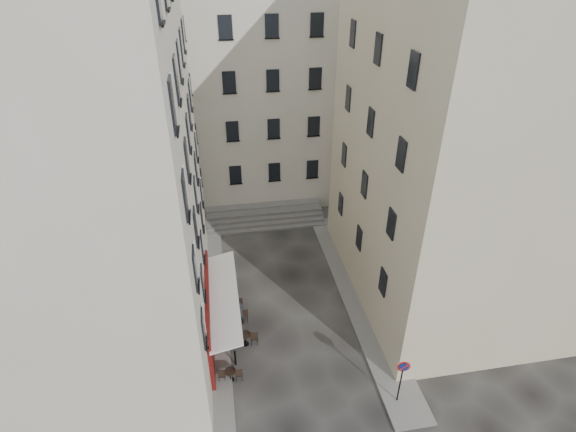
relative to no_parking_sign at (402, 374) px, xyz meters
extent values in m
plane|color=black|center=(-4.16, 4.50, -1.96)|extent=(90.00, 90.00, 0.00)
cube|color=slate|center=(-8.66, 8.50, -1.90)|extent=(2.00, 22.00, 0.12)
cube|color=slate|center=(0.34, 7.50, -1.90)|extent=(2.00, 18.00, 0.12)
cube|color=beige|center=(-14.66, 7.50, 8.04)|extent=(12.00, 16.00, 20.00)
cube|color=#C3B391|center=(6.34, 8.00, 7.04)|extent=(12.00, 14.00, 18.00)
cube|color=beige|center=(-5.16, 23.50, 7.04)|extent=(18.00, 10.00, 18.00)
cube|color=#4A0A0B|center=(-8.58, 5.50, -0.21)|extent=(0.25, 7.00, 3.50)
cube|color=black|center=(-8.54, 5.50, -0.56)|extent=(0.06, 3.85, 2.00)
cube|color=white|center=(-7.76, 5.50, 0.99)|extent=(1.58, 7.30, 0.41)
cube|color=#5D5A58|center=(-4.16, 16.40, -1.86)|extent=(9.00, 1.80, 0.20)
cube|color=#5D5A58|center=(-4.16, 16.85, -1.66)|extent=(9.00, 1.80, 0.20)
cube|color=#5D5A58|center=(-4.16, 17.30, -1.46)|extent=(9.00, 1.80, 0.20)
cube|color=#5D5A58|center=(-4.16, 17.75, -1.26)|extent=(9.00, 1.80, 0.20)
cylinder|color=black|center=(-7.41, 3.50, -1.51)|extent=(0.10, 0.10, 0.90)
sphere|color=black|center=(-7.41, 3.50, -1.04)|extent=(0.12, 0.12, 0.12)
cylinder|color=black|center=(-7.41, 7.00, -1.51)|extent=(0.10, 0.10, 0.90)
sphere|color=black|center=(-7.41, 7.00, -1.04)|extent=(0.12, 0.12, 0.12)
cylinder|color=black|center=(-7.41, 10.50, -1.51)|extent=(0.10, 0.10, 0.90)
sphere|color=black|center=(-7.41, 10.50, -1.04)|extent=(0.12, 0.12, 0.12)
cylinder|color=black|center=(0.00, 0.01, -0.60)|extent=(0.07, 0.07, 2.73)
cylinder|color=red|center=(0.00, 0.00, 0.49)|extent=(0.63, 0.12, 0.63)
cylinder|color=navy|center=(0.00, -0.02, 0.49)|extent=(0.46, 0.11, 0.46)
cube|color=red|center=(0.00, -0.05, 0.49)|extent=(0.37, 0.08, 0.37)
cylinder|color=black|center=(-7.72, 2.53, -1.90)|extent=(0.34, 0.34, 0.02)
cylinder|color=black|center=(-7.72, 2.53, -1.59)|extent=(0.05, 0.05, 0.66)
cylinder|color=black|center=(-7.72, 2.53, -1.28)|extent=(0.57, 0.57, 0.04)
cube|color=black|center=(-7.29, 2.53, -1.54)|extent=(0.36, 0.36, 0.85)
cube|color=black|center=(-8.14, 2.62, -1.54)|extent=(0.36, 0.36, 0.85)
cylinder|color=black|center=(-6.79, 4.73, -1.89)|extent=(0.38, 0.38, 0.02)
cylinder|color=black|center=(-6.79, 4.73, -1.54)|extent=(0.05, 0.05, 0.75)
cylinder|color=black|center=(-6.79, 4.73, -1.20)|extent=(0.64, 0.64, 0.04)
cube|color=black|center=(-6.31, 4.73, -1.48)|extent=(0.41, 0.41, 0.96)
cube|color=black|center=(-7.27, 4.84, -1.48)|extent=(0.41, 0.41, 0.96)
cylinder|color=black|center=(-7.15, 6.54, -1.89)|extent=(0.38, 0.38, 0.02)
cylinder|color=black|center=(-7.15, 6.54, -1.54)|extent=(0.05, 0.05, 0.75)
cylinder|color=black|center=(-7.15, 6.54, -1.20)|extent=(0.64, 0.64, 0.04)
cube|color=black|center=(-6.67, 6.54, -1.48)|extent=(0.40, 0.40, 0.96)
cube|color=black|center=(-7.63, 6.64, -1.48)|extent=(0.40, 0.40, 0.96)
cylinder|color=black|center=(-7.36, 7.57, -1.89)|extent=(0.38, 0.38, 0.02)
cylinder|color=black|center=(-7.36, 7.57, -1.55)|extent=(0.05, 0.05, 0.73)
cylinder|color=black|center=(-7.36, 7.57, -1.21)|extent=(0.63, 0.63, 0.04)
cube|color=black|center=(-6.89, 7.57, -1.49)|extent=(0.40, 0.40, 0.94)
cube|color=black|center=(-7.83, 7.67, -1.49)|extent=(0.40, 0.40, 0.94)
cylinder|color=black|center=(-7.65, 9.29, -1.89)|extent=(0.36, 0.36, 0.02)
cylinder|color=black|center=(-7.65, 9.29, -1.56)|extent=(0.05, 0.05, 0.70)
cylinder|color=black|center=(-7.65, 9.29, -1.24)|extent=(0.60, 0.60, 0.04)
cube|color=black|center=(-7.20, 9.29, -1.51)|extent=(0.38, 0.38, 0.90)
cube|color=black|center=(-8.10, 9.39, -1.51)|extent=(0.38, 0.38, 0.90)
imported|color=black|center=(-6.91, 6.34, -1.17)|extent=(0.65, 0.51, 1.58)
camera|label=1|loc=(-7.40, -12.50, 16.79)|focal=28.00mm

